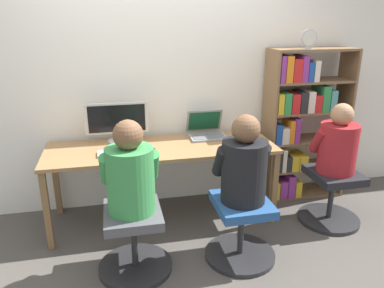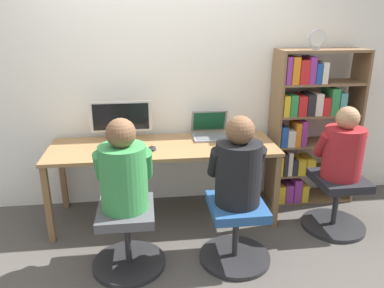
{
  "view_description": "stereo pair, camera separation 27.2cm",
  "coord_description": "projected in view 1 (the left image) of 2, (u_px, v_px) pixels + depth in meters",
  "views": [
    {
      "loc": [
        -0.41,
        -2.79,
        1.83
      ],
      "look_at": [
        0.24,
        0.15,
        0.78
      ],
      "focal_mm": 35.0,
      "sensor_mm": 36.0,
      "label": 1
    },
    {
      "loc": [
        -0.14,
        -2.84,
        1.83
      ],
      "look_at": [
        0.24,
        0.15,
        0.78
      ],
      "focal_mm": 35.0,
      "sensor_mm": 36.0,
      "label": 2
    }
  ],
  "objects": [
    {
      "name": "wall_back",
      "position": [
        154.0,
        74.0,
        3.52
      ],
      "size": [
        10.0,
        0.05,
        2.6
      ],
      "color": "white",
      "rests_on": "ground_plane"
    },
    {
      "name": "desk",
      "position": [
        162.0,
        153.0,
        3.36
      ],
      "size": [
        2.03,
        0.68,
        0.72
      ],
      "color": "olive",
      "rests_on": "ground_plane"
    },
    {
      "name": "office_chair_side",
      "position": [
        331.0,
        196.0,
        3.43
      ],
      "size": [
        0.56,
        0.56,
        0.5
      ],
      "color": "#262628",
      "rests_on": "ground_plane"
    },
    {
      "name": "person_near_shelf",
      "position": [
        338.0,
        144.0,
        3.27
      ],
      "size": [
        0.41,
        0.33,
        0.62
      ],
      "color": "maroon",
      "rests_on": "office_chair_side"
    },
    {
      "name": "keyboard",
      "position": [
        121.0,
        152.0,
        3.15
      ],
      "size": [
        0.39,
        0.15,
        0.03
      ],
      "color": "silver",
      "rests_on": "desk"
    },
    {
      "name": "computer_mouse_by_keyboard",
      "position": [
        152.0,
        149.0,
        3.22
      ],
      "size": [
        0.07,
        0.11,
        0.03
      ],
      "color": "black",
      "rests_on": "desk"
    },
    {
      "name": "office_chair_right",
      "position": [
        241.0,
        228.0,
        2.91
      ],
      "size": [
        0.56,
        0.56,
        0.5
      ],
      "color": "#262628",
      "rests_on": "ground_plane"
    },
    {
      "name": "bookshelf",
      "position": [
        298.0,
        124.0,
        3.75
      ],
      "size": [
        0.84,
        0.32,
        1.53
      ],
      "color": "brown",
      "rests_on": "ground_plane"
    },
    {
      "name": "person_at_monitor",
      "position": [
        130.0,
        173.0,
        2.6
      ],
      "size": [
        0.41,
        0.34,
        0.67
      ],
      "color": "#388C47",
      "rests_on": "office_chair_left"
    },
    {
      "name": "person_at_laptop",
      "position": [
        244.0,
        165.0,
        2.74
      ],
      "size": [
        0.41,
        0.34,
        0.67
      ],
      "color": "black",
      "rests_on": "office_chair_right"
    },
    {
      "name": "desktop_monitor",
      "position": [
        117.0,
        121.0,
        3.4
      ],
      "size": [
        0.56,
        0.19,
        0.37
      ],
      "color": "beige",
      "rests_on": "desk"
    },
    {
      "name": "laptop",
      "position": [
        207.0,
        131.0,
        3.59
      ],
      "size": [
        0.35,
        0.33,
        0.24
      ],
      "color": "gray",
      "rests_on": "desk"
    },
    {
      "name": "ground_plane",
      "position": [
        169.0,
        237.0,
        3.25
      ],
      "size": [
        14.0,
        14.0,
        0.0
      ],
      "primitive_type": "plane",
      "color": "#4C4742"
    },
    {
      "name": "desk_clock",
      "position": [
        309.0,
        39.0,
        3.41
      ],
      "size": [
        0.16,
        0.03,
        0.18
      ],
      "color": "#B2B2B7",
      "rests_on": "bookshelf"
    },
    {
      "name": "office_chair_left",
      "position": [
        134.0,
        239.0,
        2.76
      ],
      "size": [
        0.56,
        0.56,
        0.5
      ],
      "color": "#262628",
      "rests_on": "ground_plane"
    }
  ]
}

